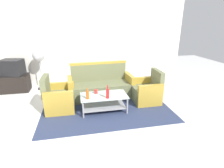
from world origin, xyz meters
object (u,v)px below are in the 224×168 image
(bottle_red, at_px, (108,93))
(couch, at_px, (101,86))
(tv_stand, at_px, (15,83))
(bottle_orange, at_px, (88,95))
(armchair_left, at_px, (59,99))
(television, at_px, (12,67))
(cup, at_px, (96,91))
(coffee_table, at_px, (104,100))
(pedestal_fan, at_px, (39,58))
(armchair_right, at_px, (147,91))

(bottle_red, bearing_deg, couch, 90.99)
(couch, height_order, tv_stand, couch)
(couch, distance_m, bottle_orange, 1.09)
(bottle_red, bearing_deg, armchair_left, 157.22)
(bottle_orange, distance_m, bottle_red, 0.45)
(armchair_left, relative_size, television, 1.24)
(armchair_left, relative_size, cup, 8.50)
(couch, relative_size, bottle_orange, 6.96)
(television, bearing_deg, couch, 172.67)
(coffee_table, xyz_separation_m, cup, (-0.17, 0.15, 0.19))
(bottle_red, xyz_separation_m, television, (-2.55, 2.00, 0.23))
(coffee_table, height_order, tv_stand, tv_stand)
(armchair_left, distance_m, tv_stand, 2.09)
(cup, bearing_deg, bottle_orange, -128.23)
(couch, height_order, television, television)
(bottle_orange, bearing_deg, pedestal_fan, 123.63)
(couch, height_order, armchair_left, couch)
(couch, distance_m, cup, 0.75)
(bottle_orange, xyz_separation_m, bottle_red, (0.45, -0.05, 0.02))
(cup, relative_size, television, 0.15)
(armchair_right, distance_m, bottle_red, 1.28)
(armchair_right, bearing_deg, coffee_table, 104.51)
(coffee_table, relative_size, pedestal_fan, 0.87)
(tv_stand, relative_size, pedestal_fan, 0.63)
(tv_stand, bearing_deg, bottle_orange, -42.70)
(armchair_right, distance_m, television, 4.03)
(couch, xyz_separation_m, pedestal_fan, (-1.76, 1.01, 0.70))
(television, bearing_deg, bottle_red, 155.50)
(armchair_left, xyz_separation_m, cup, (0.90, -0.15, 0.17))
(coffee_table, height_order, pedestal_fan, pedestal_fan)
(couch, distance_m, television, 2.75)
(tv_stand, bearing_deg, coffee_table, -36.03)
(armchair_right, distance_m, coffee_table, 1.26)
(couch, bearing_deg, television, -23.58)
(coffee_table, bearing_deg, tv_stand, 143.97)
(tv_stand, bearing_deg, television, 76.51)
(cup, bearing_deg, armchair_left, 170.80)
(cup, distance_m, television, 2.88)
(armchair_right, distance_m, bottle_orange, 1.68)
(armchair_right, relative_size, tv_stand, 1.06)
(armchair_left, bearing_deg, television, -136.06)
(armchair_right, xyz_separation_m, pedestal_fan, (-2.93, 1.56, 0.73))
(coffee_table, xyz_separation_m, bottle_orange, (-0.39, -0.13, 0.24))
(pedestal_fan, bearing_deg, armchair_right, -27.96)
(armchair_right, xyz_separation_m, television, (-3.71, 1.51, 0.47))
(bottle_orange, xyz_separation_m, television, (-2.11, 1.95, 0.25))
(couch, height_order, pedestal_fan, pedestal_fan)
(couch, relative_size, armchair_left, 2.15)
(armchair_left, bearing_deg, couch, 117.45)
(cup, xyz_separation_m, tv_stand, (-2.33, 1.67, -0.20))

